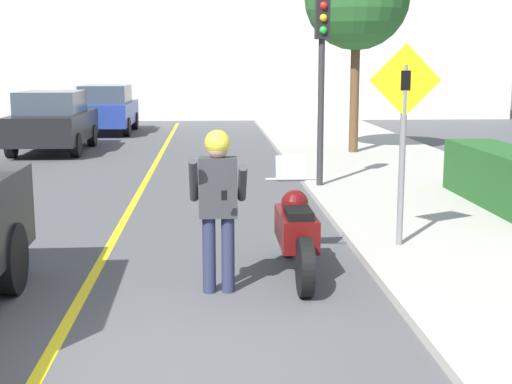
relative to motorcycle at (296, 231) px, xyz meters
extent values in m
plane|color=#4C4C4F|center=(-1.74, -2.49, -0.51)|extent=(80.00, 80.00, 0.00)
cube|color=#ADA89E|center=(3.06, 1.51, -0.45)|extent=(4.40, 44.00, 0.11)
cube|color=yellow|center=(-2.34, 3.51, -0.50)|extent=(0.12, 36.00, 0.01)
cube|color=beige|center=(-1.74, 23.51, 2.69)|extent=(28.00, 1.20, 6.40)
cylinder|color=black|center=(0.00, -0.83, -0.19)|extent=(0.14, 0.63, 0.63)
cylinder|color=black|center=(0.00, 0.80, -0.19)|extent=(0.14, 0.63, 0.63)
cube|color=#510C0C|center=(0.00, -0.01, 0.04)|extent=(0.40, 1.12, 0.36)
sphere|color=#510C0C|center=(0.00, 0.14, 0.30)|extent=(0.32, 0.32, 0.32)
cube|color=black|center=(0.00, -0.27, 0.26)|extent=(0.28, 0.48, 0.10)
cylinder|color=silver|center=(0.00, 0.55, 0.52)|extent=(0.62, 0.03, 0.03)
cube|color=silver|center=(0.00, 0.62, 0.64)|extent=(0.36, 0.12, 0.31)
cylinder|color=#282D4C|center=(-1.00, -0.63, -0.10)|extent=(0.14, 0.14, 0.82)
cylinder|color=#282D4C|center=(-0.80, -0.63, -0.10)|extent=(0.14, 0.14, 0.82)
cube|color=#333338|center=(-0.90, -0.63, 0.63)|extent=(0.40, 0.22, 0.63)
cylinder|color=#333338|center=(-1.15, -0.73, 0.72)|extent=(0.09, 0.38, 0.49)
cylinder|color=#333338|center=(-0.65, -0.75, 0.69)|extent=(0.09, 0.44, 0.44)
sphere|color=tan|center=(-0.90, -0.63, 1.05)|extent=(0.23, 0.23, 0.23)
sphere|color=gold|center=(-0.90, -0.63, 1.10)|extent=(0.27, 0.27, 0.27)
cube|color=black|center=(-0.84, -0.91, 0.60)|extent=(0.06, 0.05, 0.11)
cylinder|color=black|center=(-3.10, -0.54, -0.13)|extent=(0.23, 0.76, 0.76)
cylinder|color=slate|center=(1.45, 0.86, 0.74)|extent=(0.08, 0.08, 2.29)
cube|color=yellow|center=(1.45, 0.84, 1.70)|extent=(0.91, 0.02, 0.91)
cube|color=black|center=(1.45, 0.82, 1.70)|extent=(0.12, 0.01, 0.24)
cylinder|color=#2D2D30|center=(1.11, 5.48, 1.36)|extent=(0.12, 0.12, 3.51)
cube|color=black|center=(1.11, 5.46, 2.73)|extent=(0.26, 0.22, 0.76)
sphere|color=red|center=(1.11, 5.34, 2.95)|extent=(0.14, 0.14, 0.14)
sphere|color=gold|center=(1.11, 5.34, 2.73)|extent=(0.14, 0.14, 0.14)
sphere|color=green|center=(1.11, 5.34, 2.51)|extent=(0.14, 0.14, 0.14)
cube|color=#235623|center=(3.86, 3.23, 0.06)|extent=(0.90, 3.75, 0.92)
cylinder|color=brown|center=(2.80, 10.66, 1.12)|extent=(0.24, 0.24, 3.05)
cylinder|color=black|center=(-6.15, 13.41, -0.19)|extent=(0.22, 0.64, 0.64)
cylinder|color=black|center=(-4.50, 13.41, -0.19)|extent=(0.22, 0.64, 0.64)
cylinder|color=black|center=(-6.15, 10.80, -0.19)|extent=(0.22, 0.64, 0.64)
cylinder|color=black|center=(-4.50, 10.80, -0.19)|extent=(0.22, 0.64, 0.64)
cube|color=black|center=(-5.33, 12.10, 0.19)|extent=(1.80, 4.20, 0.76)
cube|color=#38424C|center=(-5.33, 11.94, 0.87)|extent=(1.58, 2.18, 0.60)
cylinder|color=black|center=(-5.46, 18.83, -0.19)|extent=(0.22, 0.64, 0.64)
cylinder|color=black|center=(-3.81, 18.83, -0.19)|extent=(0.22, 0.64, 0.64)
cylinder|color=black|center=(-5.46, 16.23, -0.19)|extent=(0.22, 0.64, 0.64)
cylinder|color=black|center=(-3.81, 16.23, -0.19)|extent=(0.22, 0.64, 0.64)
cube|color=navy|center=(-4.63, 17.53, 0.19)|extent=(1.80, 4.20, 0.76)
cube|color=#38424C|center=(-4.63, 17.36, 0.87)|extent=(1.58, 2.18, 0.60)
camera|label=1|loc=(-0.96, -7.96, 1.90)|focal=50.00mm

